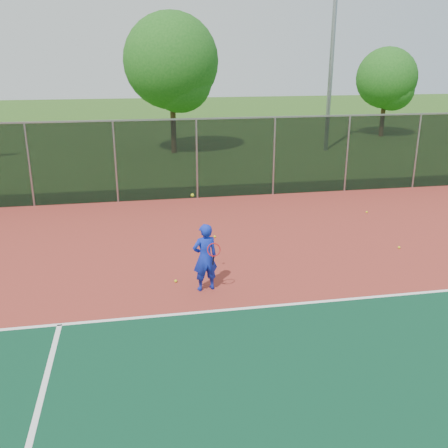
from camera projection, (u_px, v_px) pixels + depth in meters
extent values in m
cube|color=maroon|center=(402.00, 319.00, 10.41)|extent=(30.00, 20.00, 0.02)
cube|color=black|center=(274.00, 157.00, 19.24)|extent=(30.00, 0.04, 3.00)
cube|color=gray|center=(275.00, 117.00, 18.75)|extent=(30.00, 0.06, 0.06)
imported|color=#1226AE|center=(205.00, 257.00, 11.44)|extent=(0.66, 0.50, 1.62)
cylinder|color=black|center=(213.00, 261.00, 11.23)|extent=(0.03, 0.15, 0.27)
torus|color=#A51414|center=(214.00, 250.00, 11.04)|extent=(0.30, 0.13, 0.29)
sphere|color=#CFD018|center=(192.00, 195.00, 11.02)|extent=(0.07, 0.07, 0.07)
sphere|color=#CFD018|center=(399.00, 247.00, 14.15)|extent=(0.07, 0.07, 0.07)
sphere|color=#CFD018|center=(367.00, 212.00, 17.35)|extent=(0.07, 0.07, 0.07)
sphere|color=#CFD018|center=(176.00, 281.00, 12.05)|extent=(0.07, 0.07, 0.07)
sphere|color=#CFD018|center=(215.00, 237.00, 15.00)|extent=(0.07, 0.07, 0.07)
cylinder|color=gray|center=(332.00, 51.00, 27.18)|extent=(0.24, 0.24, 10.91)
cylinder|color=#362613|center=(173.00, 127.00, 27.74)|extent=(0.30, 0.30, 2.87)
sphere|color=#195115|center=(171.00, 61.00, 26.62)|extent=(5.10, 5.10, 5.10)
sphere|color=#195115|center=(180.00, 80.00, 26.71)|extent=(3.50, 3.50, 3.50)
cylinder|color=#362613|center=(382.00, 120.00, 33.54)|extent=(0.30, 0.30, 2.21)
sphere|color=#195115|center=(387.00, 78.00, 32.67)|extent=(3.94, 3.94, 3.94)
sphere|color=#195115|center=(393.00, 90.00, 32.69)|extent=(2.71, 2.71, 2.71)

